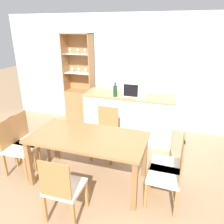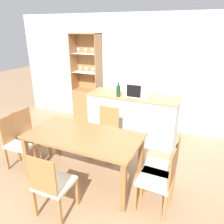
{
  "view_description": "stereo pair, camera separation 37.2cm",
  "coord_description": "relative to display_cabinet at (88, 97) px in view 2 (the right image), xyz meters",
  "views": [
    {
      "loc": [
        0.88,
        -2.25,
        2.26
      ],
      "look_at": [
        -0.21,
        1.12,
        0.87
      ],
      "focal_mm": 35.0,
      "sensor_mm": 36.0,
      "label": 1
    },
    {
      "loc": [
        1.23,
        -2.12,
        2.26
      ],
      "look_at": [
        -0.21,
        1.12,
        0.87
      ],
      "focal_mm": 35.0,
      "sensor_mm": 36.0,
      "label": 2
    }
  ],
  "objects": [
    {
      "name": "ground_plane",
      "position": [
        1.47,
        -2.43,
        -0.6
      ],
      "size": [
        18.0,
        18.0,
        0.0
      ],
      "primitive_type": "plane",
      "color": "#A37F5B"
    },
    {
      "name": "wall_back",
      "position": [
        1.47,
        0.2,
        0.67
      ],
      "size": [
        6.8,
        0.06,
        2.55
      ],
      "color": "silver",
      "rests_on": "ground_plane"
    },
    {
      "name": "kitchen_counter",
      "position": [
        1.37,
        -0.52,
        -0.12
      ],
      "size": [
        1.85,
        0.61,
        0.97
      ],
      "color": "silver",
      "rests_on": "ground_plane"
    },
    {
      "name": "display_cabinet",
      "position": [
        0.0,
        0.0,
        0.0
      ],
      "size": [
        0.69,
        0.36,
        2.13
      ],
      "color": "#A37042",
      "rests_on": "ground_plane"
    },
    {
      "name": "dining_table",
      "position": [
        1.14,
        -2.1,
        0.07
      ],
      "size": [
        1.7,
        0.86,
        0.77
      ],
      "color": "olive",
      "rests_on": "ground_plane"
    },
    {
      "name": "dining_chair_head_near",
      "position": [
        1.14,
        -2.86,
        -0.15
      ],
      "size": [
        0.43,
        0.43,
        0.91
      ],
      "rotation": [
        0.0,
        0.0,
        0.01
      ],
      "color": "beige",
      "rests_on": "ground_plane"
    },
    {
      "name": "dining_chair_side_left_far",
      "position": [
        -0.04,
        -1.97,
        -0.15
      ],
      "size": [
        0.43,
        0.43,
        0.91
      ],
      "rotation": [
        0.0,
        0.0,
        -1.59
      ],
      "color": "beige",
      "rests_on": "ground_plane"
    },
    {
      "name": "dining_chair_head_far",
      "position": [
        1.14,
        -1.34,
        -0.15
      ],
      "size": [
        0.42,
        0.42,
        0.91
      ],
      "rotation": [
        0.0,
        0.0,
        3.14
      ],
      "color": "beige",
      "rests_on": "ground_plane"
    },
    {
      "name": "dining_chair_side_right_near",
      "position": [
        2.32,
        -2.23,
        -0.15
      ],
      "size": [
        0.44,
        0.44,
        0.91
      ],
      "rotation": [
        0.0,
        0.0,
        1.53
      ],
      "color": "beige",
      "rests_on": "ground_plane"
    },
    {
      "name": "dining_chair_side_left_near",
      "position": [
        -0.04,
        -2.24,
        -0.15
      ],
      "size": [
        0.44,
        0.44,
        0.91
      ],
      "rotation": [
        0.0,
        0.0,
        -1.52
      ],
      "color": "beige",
      "rests_on": "ground_plane"
    },
    {
      "name": "dining_chair_side_right_far",
      "position": [
        2.32,
        -1.97,
        -0.15
      ],
      "size": [
        0.42,
        0.42,
        0.91
      ],
      "rotation": [
        0.0,
        0.0,
        1.58
      ],
      "color": "beige",
      "rests_on": "ground_plane"
    },
    {
      "name": "microwave",
      "position": [
        1.49,
        -0.5,
        0.51
      ],
      "size": [
        0.44,
        0.4,
        0.28
      ],
      "color": "silver",
      "rests_on": "kitchen_counter"
    },
    {
      "name": "wine_bottle",
      "position": [
        1.13,
        -0.73,
        0.48
      ],
      "size": [
        0.08,
        0.08,
        0.28
      ],
      "color": "#193D23",
      "rests_on": "kitchen_counter"
    }
  ]
}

